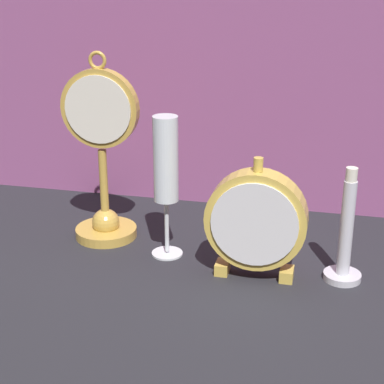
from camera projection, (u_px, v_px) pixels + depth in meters
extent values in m
plane|color=#232328|center=(180.00, 281.00, 0.96)|extent=(4.00, 4.00, 0.00)
cube|color=#8E4C7F|center=(224.00, 18.00, 1.13)|extent=(1.30, 0.01, 0.70)
cylinder|color=gold|center=(106.00, 232.00, 1.11)|extent=(0.10, 0.10, 0.02)
sphere|color=gold|center=(106.00, 222.00, 1.10)|extent=(0.05, 0.05, 0.05)
cylinder|color=gold|center=(104.00, 190.00, 1.08)|extent=(0.01, 0.01, 0.14)
cylinder|color=gold|center=(100.00, 108.00, 1.03)|extent=(0.13, 0.02, 0.13)
cylinder|color=silver|center=(98.00, 110.00, 1.02)|extent=(0.11, 0.00, 0.11)
torus|color=gold|center=(97.00, 60.00, 1.00)|extent=(0.03, 0.01, 0.03)
cube|color=gold|center=(222.00, 267.00, 0.98)|extent=(0.02, 0.03, 0.02)
cube|color=gold|center=(287.00, 274.00, 0.96)|extent=(0.02, 0.03, 0.02)
cylinder|color=gold|center=(256.00, 220.00, 0.94)|extent=(0.15, 0.04, 0.15)
cylinder|color=silver|center=(254.00, 225.00, 0.92)|extent=(0.13, 0.00, 0.13)
cylinder|color=gold|center=(258.00, 164.00, 0.91)|extent=(0.01, 0.01, 0.02)
cylinder|color=silver|center=(167.00, 252.00, 1.04)|extent=(0.05, 0.05, 0.01)
cylinder|color=silver|center=(167.00, 226.00, 1.03)|extent=(0.01, 0.01, 0.09)
cylinder|color=white|center=(166.00, 159.00, 0.99)|extent=(0.04, 0.04, 0.14)
cylinder|color=#E5D17F|center=(166.00, 174.00, 0.99)|extent=(0.03, 0.03, 0.09)
cylinder|color=silver|center=(342.00, 276.00, 0.96)|extent=(0.06, 0.06, 0.01)
cylinder|color=silver|center=(347.00, 228.00, 0.93)|extent=(0.02, 0.02, 0.15)
cylinder|color=silver|center=(352.00, 174.00, 0.90)|extent=(0.02, 0.02, 0.02)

